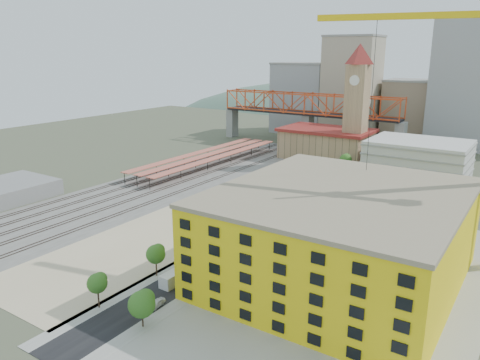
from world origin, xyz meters
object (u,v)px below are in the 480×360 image
Objects in this scene: site_trailer_b at (221,251)px; site_trailer_c at (247,236)px; clock_tower at (357,93)px; site_trailer_a at (180,275)px; car_0 at (179,268)px; construction_building at (340,235)px; site_trailer_d at (275,219)px.

site_trailer_c is at bearing 80.92° from site_trailer_b.
clock_tower is 6.02× the size of site_trailer_b.
site_trailer_c is (0.00, 25.22, -0.05)m from site_trailer_a.
clock_tower is 5.34× the size of site_trailer_a.
site_trailer_b reaches higher than car_0.
construction_building reaches higher than site_trailer_d.
construction_building reaches higher than site_trailer_b.
site_trailer_b is at bearing -169.66° from construction_building.
site_trailer_c reaches higher than car_0.
clock_tower reaches higher than site_trailer_a.
site_trailer_d reaches higher than site_trailer_c.
clock_tower is 107.36m from construction_building.
site_trailer_c is (8.00, -93.78, -27.42)m from clock_tower.
site_trailer_b is 0.92× the size of site_trailer_c.
construction_building is at bearing 34.96° from car_0.
site_trailer_d is at bearing -84.31° from clock_tower.
clock_tower is 5.55× the size of site_trailer_c.
site_trailer_a reaches higher than site_trailer_b.
site_trailer_c is 2.36× the size of car_0.
site_trailer_d is at bearing 142.77° from construction_building.
site_trailer_b is at bearing -98.25° from site_trailer_c.
site_trailer_a reaches higher than car_0.
site_trailer_a is (-26.00, -19.00, -8.08)m from construction_building.
site_trailer_d is at bearing 91.58° from site_trailer_a.
site_trailer_a is 2.45× the size of car_0.
construction_building is 27.94m from site_trailer_c.
car_0 is (-29.00, -15.80, -8.73)m from construction_building.
construction_building is 5.40× the size of site_trailer_c.
site_trailer_a is at bearing -86.15° from clock_tower.
site_trailer_a reaches higher than site_trailer_c.
construction_building is at bearing 1.26° from site_trailer_b.
site_trailer_c is at bearing -85.12° from clock_tower.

